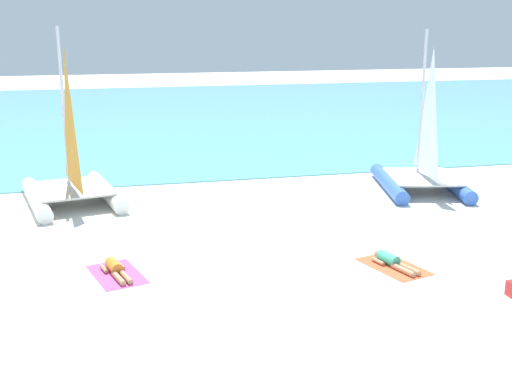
{
  "coord_description": "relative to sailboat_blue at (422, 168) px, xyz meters",
  "views": [
    {
      "loc": [
        -4.43,
        -12.86,
        6.11
      ],
      "look_at": [
        0.0,
        5.21,
        1.2
      ],
      "focal_mm": 44.75,
      "sensor_mm": 36.0,
      "label": 1
    }
  ],
  "objects": [
    {
      "name": "sailboat_blue",
      "position": [
        0.0,
        0.0,
        0.0
      ],
      "size": [
        3.86,
        5.09,
        5.95
      ],
      "rotation": [
        0.0,
        0.0,
        -0.23
      ],
      "color": "blue",
      "rests_on": "ground"
    },
    {
      "name": "sunbather_left",
      "position": [
        -11.48,
        -5.75,
        -0.75
      ],
      "size": [
        0.79,
        1.55,
        0.3
      ],
      "rotation": [
        0.0,
        0.0,
        0.27
      ],
      "color": "orange",
      "rests_on": "towel_left"
    },
    {
      "name": "towel_left",
      "position": [
        -11.46,
        -5.82,
        -0.88
      ],
      "size": [
        1.57,
        2.12,
        0.01
      ],
      "primitive_type": "cube",
      "rotation": [
        0.0,
        0.0,
        0.27
      ],
      "color": "#D84C99",
      "rests_on": "ground"
    },
    {
      "name": "sunbather_right",
      "position": [
        -4.47,
        -6.92,
        -0.75
      ],
      "size": [
        0.81,
        1.55,
        0.3
      ],
      "rotation": [
        0.0,
        0.0,
        0.28
      ],
      "color": "#3FB28C",
      "rests_on": "towel_right"
    },
    {
      "name": "sailboat_white",
      "position": [
        -12.74,
        1.29,
        0.02
      ],
      "size": [
        3.82,
        5.13,
        6.05
      ],
      "rotation": [
        0.0,
        0.0,
        0.2
      ],
      "color": "white",
      "rests_on": "ground"
    },
    {
      "name": "ocean_water",
      "position": [
        -7.19,
        23.23,
        -0.86
      ],
      "size": [
        120.0,
        40.0,
        0.05
      ],
      "primitive_type": "cube",
      "color": "#5BB2C1",
      "rests_on": "ground"
    },
    {
      "name": "towel_right",
      "position": [
        -4.45,
        -6.98,
        -0.88
      ],
      "size": [
        1.59,
        2.13,
        0.01
      ],
      "primitive_type": "cube",
      "rotation": [
        0.0,
        0.0,
        0.28
      ],
      "color": "#EA5933",
      "rests_on": "ground"
    },
    {
      "name": "ground_plane",
      "position": [
        -7.19,
        1.64,
        -0.89
      ],
      "size": [
        120.0,
        120.0,
        0.0
      ],
      "primitive_type": "plane",
      "color": "white"
    }
  ]
}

